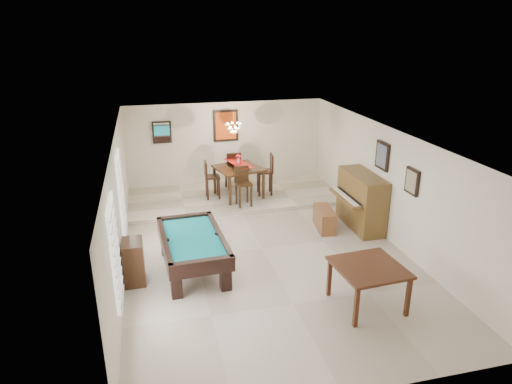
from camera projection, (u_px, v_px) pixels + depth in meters
name	position (u px, v px, depth m)	size (l,w,h in m)	color
ground_plane	(262.00, 249.00, 10.33)	(6.00, 9.00, 0.02)	beige
wall_back	(226.00, 145.00, 13.98)	(6.00, 0.04, 2.60)	silver
wall_front	(351.00, 316.00, 5.78)	(6.00, 0.04, 2.60)	silver
wall_left	(119.00, 207.00, 9.21)	(0.04, 9.00, 2.60)	silver
wall_right	(388.00, 184.00, 10.54)	(0.04, 9.00, 2.60)	silver
ceiling	(263.00, 136.00, 9.43)	(6.00, 9.00, 0.04)	white
dining_step	(234.00, 197.00, 13.27)	(6.00, 2.50, 0.12)	beige
window_left_front	(115.00, 252.00, 7.18)	(0.06, 1.00, 1.70)	white
window_left_rear	(121.00, 192.00, 9.73)	(0.06, 1.00, 1.70)	white
pool_table	(193.00, 254.00, 9.29)	(1.21, 2.23, 0.74)	black
square_table	(367.00, 286.00, 8.12)	(1.15, 1.15, 0.79)	#351A0D
upright_piano	(355.00, 201.00, 11.21)	(0.92, 1.64, 1.37)	brown
piano_bench	(325.00, 219.00, 11.24)	(0.37, 0.94, 0.52)	brown
apothecary_chest	(134.00, 262.00, 8.86)	(0.39, 0.58, 0.87)	black
dining_table	(239.00, 180.00, 12.97)	(1.19, 1.19, 0.99)	black
flower_vase	(238.00, 159.00, 12.75)	(0.15, 0.15, 0.26)	red
dining_chair_south	(244.00, 187.00, 12.28)	(0.40, 0.40, 1.08)	black
dining_chair_north	(233.00, 170.00, 13.57)	(0.42, 0.42, 1.14)	black
dining_chair_west	(212.00, 180.00, 12.83)	(0.40, 0.40, 1.08)	black
dining_chair_east	(265.00, 175.00, 13.10)	(0.44, 0.44, 1.19)	black
chandelier	(234.00, 124.00, 12.48)	(0.44, 0.44, 0.60)	#FFE5B2
back_painting	(226.00, 126.00, 13.74)	(0.75, 0.06, 0.95)	#D84C14
back_mirror	(162.00, 132.00, 13.35)	(0.55, 0.06, 0.65)	white
right_picture_upper	(382.00, 156.00, 10.60)	(0.06, 0.55, 0.65)	slate
right_picture_lower	(412.00, 181.00, 9.49)	(0.06, 0.45, 0.55)	gray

